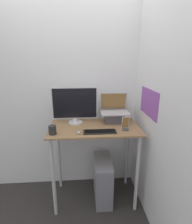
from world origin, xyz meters
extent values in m
plane|color=#2D2B28|center=(0.00, 0.00, 0.00)|extent=(12.00, 12.00, 0.00)
cube|color=silver|center=(0.00, 0.67, 1.30)|extent=(6.00, 0.05, 2.60)
cube|color=silver|center=(0.61, 0.00, 1.30)|extent=(0.05, 6.00, 2.60)
cube|color=purple|center=(0.58, 0.16, 1.31)|extent=(0.01, 0.48, 0.29)
cube|color=#936D47|center=(0.00, 0.29, 0.99)|extent=(1.05, 0.58, 0.02)
cylinder|color=#B7B7BC|center=(-0.47, 0.05, 0.49)|extent=(0.04, 0.04, 0.98)
cylinder|color=#B7B7BC|center=(0.47, 0.05, 0.49)|extent=(0.04, 0.04, 0.98)
cylinder|color=#B7B7BC|center=(-0.47, 0.53, 0.49)|extent=(0.04, 0.04, 0.98)
cylinder|color=#B7B7BC|center=(0.47, 0.53, 0.49)|extent=(0.04, 0.04, 0.98)
cube|color=#4C4C51|center=(0.26, 0.42, 1.06)|extent=(0.24, 0.16, 0.12)
cube|color=#B7B7BC|center=(0.26, 0.42, 1.12)|extent=(0.35, 0.22, 0.02)
cube|color=#B7B7BC|center=(0.26, 0.56, 1.24)|extent=(0.35, 0.05, 0.22)
cube|color=olive|center=(0.26, 0.55, 1.24)|extent=(0.31, 0.04, 0.20)
cylinder|color=silver|center=(-0.23, 0.43, 1.01)|extent=(0.17, 0.17, 0.02)
cylinder|color=silver|center=(-0.23, 0.43, 1.04)|extent=(0.06, 0.06, 0.05)
cube|color=silver|center=(-0.23, 0.44, 1.25)|extent=(0.54, 0.01, 0.38)
cube|color=black|center=(-0.23, 0.43, 1.25)|extent=(0.52, 0.01, 0.36)
cube|color=black|center=(0.05, 0.12, 1.01)|extent=(0.36, 0.12, 0.01)
cube|color=black|center=(0.05, 0.12, 1.01)|extent=(0.33, 0.10, 0.00)
ellipsoid|color=#99999E|center=(-0.18, 0.10, 1.01)|extent=(0.04, 0.06, 0.03)
cylinder|color=#4C4C51|center=(0.34, 0.16, 1.01)|extent=(0.07, 0.07, 0.02)
cube|color=silver|center=(0.34, 0.17, 1.09)|extent=(0.08, 0.04, 0.14)
cube|color=olive|center=(0.34, 0.17, 1.09)|extent=(0.07, 0.03, 0.13)
cube|color=gray|center=(0.10, 0.27, 0.28)|extent=(0.20, 0.48, 0.56)
cube|color=slate|center=(0.10, 0.03, 0.28)|extent=(0.19, 0.01, 0.53)
cylinder|color=#262628|center=(-0.45, 0.11, 1.05)|extent=(0.08, 0.08, 0.10)
camera|label=1|loc=(-0.13, -1.61, 1.76)|focal=28.00mm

